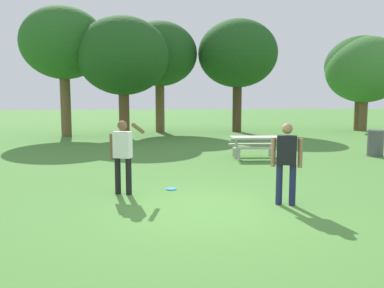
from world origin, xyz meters
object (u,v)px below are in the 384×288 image
Objects in this scene: frisbee at (171,189)px; trash_can_further_along at (375,143)px; tree_far_right at (160,55)px; tree_back_left at (361,67)px; person_thrower at (287,158)px; person_catcher at (123,151)px; tree_slender_mid at (238,54)px; tree_broad_center at (123,56)px; tree_tall_left at (63,44)px; tree_back_right at (365,70)px; picnic_table_near at (255,143)px.

frisbee is 0.25× the size of trash_can_further_along.
tree_back_left is (12.64, -0.34, -0.64)m from tree_far_right.
frisbee is (-2.19, 1.60, -0.93)m from person_thrower.
person_thrower is 1.00× the size of person_catcher.
tree_far_right is 4.71m from tree_slender_mid.
person_thrower is at bearing -132.69° from trash_can_further_along.
tree_broad_center is at bearing 97.75° from frisbee.
frisbee is at bearing 143.92° from person_thrower.
tree_back_left is at bearing 63.66° from trash_can_further_along.
person_thrower reaches higher than frisbee.
tree_tall_left reaches higher than tree_far_right.
tree_slender_mid is 1.15× the size of tree_back_right.
person_thrower is at bearing -36.08° from frisbee.
frisbee is at bearing -82.25° from tree_broad_center.
trash_can_further_along is at bearing -117.49° from tree_back_right.
trash_can_further_along is (5.53, 6.00, -0.46)m from person_thrower.
person_thrower is 2.86m from frisbee.
frisbee is 16.00m from tree_far_right.
tree_back_right reaches higher than frisbee.
person_catcher is 0.26× the size of tree_broad_center.
tree_broad_center is 0.96× the size of tree_far_right.
frisbee is 20.19m from tree_back_left.
tree_back_left is (10.76, 16.56, 3.08)m from person_thrower.
tree_far_right is 12.66m from tree_back_left.
tree_far_right is at bearing 84.91° from person_catcher.
tree_tall_left is 1.04× the size of tree_far_right.
tree_slender_mid reaches higher than picnic_table_near.
tree_back_right is (14.17, 15.04, 2.85)m from person_catcher.
trash_can_further_along is 13.82m from tree_far_right.
person_catcher is 6.37m from picnic_table_near.
person_thrower is 8.18m from trash_can_further_along.
tree_tall_left is at bearing -174.47° from tree_back_left.
person_catcher reaches higher than picnic_table_near.
tree_slender_mid is at bearing 80.30° from person_thrower.
tree_back_right is at bearing 48.36° from frisbee.
tree_tall_left is (-3.79, 13.55, 3.99)m from person_catcher.
tree_back_right reaches higher than person_catcher.
tree_back_left is (14.03, 15.28, 3.06)m from person_catcher.
tree_far_right is 12.82m from tree_back_right.
tree_slender_mid is 8.14m from tree_back_right.
tree_back_right is (13.09, 14.72, 3.80)m from frisbee.
tree_broad_center reaches higher than frisbee.
picnic_table_near is (1.04, 5.96, -0.38)m from person_thrower.
tree_far_right is at bearing 124.21° from trash_can_further_along.
person_catcher is 0.28× the size of tree_back_right.
person_catcher is at bearing -132.56° from tree_back_left.
tree_broad_center is (-4.93, 8.14, 3.70)m from picnic_table_near.
tree_back_left is (12.95, 14.96, 4.01)m from frisbee.
tree_broad_center is 1.07× the size of tree_back_left.
tree_tall_left is 1.17× the size of tree_back_left.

